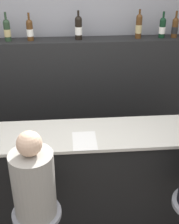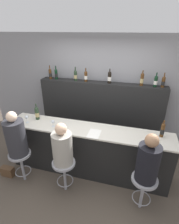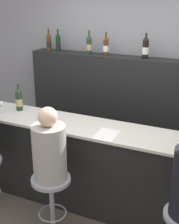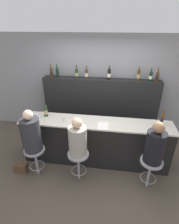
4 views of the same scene
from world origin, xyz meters
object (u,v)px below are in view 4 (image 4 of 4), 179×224
object	(u,v)px
wine_bottle_backbar_0	(51,72)
wine_bottle_backbar_2	(77,73)
wine_bottle_backbar_7	(157,76)
wine_bottle_backbar_6	(151,76)
wine_glass_0	(37,115)
bar_stool_middle	(78,159)
wine_bottle_counter_0	(46,110)
guest_seated_middle	(78,139)
wine_bottle_counter_1	(162,118)
guest_seated_right	(155,145)
wine_glass_1	(63,118)
wine_bottle_backbar_1	(57,72)
wine_bottle_backbar_3	(87,73)
wine_bottle_backbar_5	(139,75)
bar_stool_left	(35,154)
bar_stool_right	(151,166)
guest_seated_left	(31,134)
handbag	(21,168)
wine_bottle_backbar_4	(109,74)

from	to	relation	value
wine_bottle_backbar_0	wine_bottle_backbar_2	world-z (taller)	wine_bottle_backbar_0
wine_bottle_backbar_0	wine_bottle_backbar_7	size ratio (longest dim) A/B	1.05
wine_bottle_backbar_6	wine_bottle_backbar_7	world-z (taller)	wine_bottle_backbar_7
wine_glass_0	bar_stool_middle	xyz separation A→B (m)	(0.94, -0.48, -0.62)
wine_bottle_counter_0	wine_bottle_backbar_6	distance (m)	2.53
wine_bottle_backbar_2	guest_seated_middle	size ratio (longest dim) A/B	0.42
wine_bottle_counter_1	guest_seated_right	distance (m)	0.72
wine_glass_1	guest_seated_middle	xyz separation A→B (m)	(0.39, -0.48, -0.15)
wine_bottle_backbar_0	guest_seated_right	xyz separation A→B (m)	(2.33, -1.71, -0.71)
wine_bottle_backbar_1	wine_bottle_backbar_3	world-z (taller)	wine_bottle_backbar_1
wine_bottle_backbar_5	wine_bottle_backbar_2	bearing A→B (deg)	180.00
wine_bottle_backbar_7	guest_seated_middle	size ratio (longest dim) A/B	0.41
wine_bottle_backbar_5	wine_glass_1	size ratio (longest dim) A/B	2.48
wine_bottle_counter_0	wine_bottle_counter_1	world-z (taller)	wine_bottle_counter_0
wine_bottle_backbar_3	guest_seated_middle	world-z (taller)	wine_bottle_backbar_3
wine_bottle_backbar_0	wine_glass_1	xyz separation A→B (m)	(0.62, -1.23, -0.59)
wine_bottle_backbar_1	bar_stool_left	world-z (taller)	wine_bottle_backbar_1
wine_bottle_backbar_3	bar_stool_right	xyz separation A→B (m)	(1.43, -1.71, -1.18)
wine_bottle_counter_0	wine_glass_0	world-z (taller)	wine_bottle_counter_0
bar_stool_middle	guest_seated_right	xyz separation A→B (m)	(1.32, 0.00, 0.47)
guest_seated_right	wine_bottle_backbar_5	bearing A→B (deg)	96.25
wine_bottle_backbar_3	wine_glass_0	world-z (taller)	wine_bottle_backbar_3
wine_bottle_backbar_6	guest_seated_left	xyz separation A→B (m)	(-2.28, -1.71, -0.69)
wine_bottle_counter_0	wine_bottle_backbar_3	size ratio (longest dim) A/B	1.10
guest_seated_middle	wine_glass_1	bearing A→B (deg)	129.13
wine_bottle_backbar_6	wine_bottle_backbar_0	bearing A→B (deg)	180.00
handbag	wine_bottle_backbar_7	bearing A→B (deg)	31.35
guest_seated_right	guest_seated_left	bearing A→B (deg)	-180.00
wine_bottle_backbar_5	wine_glass_0	bearing A→B (deg)	-149.34
bar_stool_right	wine_glass_0	bearing A→B (deg)	168.10
wine_bottle_counter_1	bar_stool_middle	bearing A→B (deg)	-156.86
wine_bottle_backbar_5	guest_seated_left	world-z (taller)	wine_bottle_backbar_5
wine_bottle_backbar_4	guest_seated_right	world-z (taller)	wine_bottle_backbar_4
wine_bottle_backbar_4	wine_bottle_backbar_5	distance (m)	0.69
handbag	wine_bottle_counter_0	bearing A→B (deg)	57.69
bar_stool_left	guest_seated_middle	distance (m)	0.97
wine_glass_0	wine_bottle_backbar_7	bearing A→B (deg)	26.17
wine_bottle_backbar_3	guest_seated_left	xyz separation A→B (m)	(-0.76, -1.71, -0.69)
guest_seated_left	bar_stool_middle	xyz separation A→B (m)	(0.86, 0.00, -0.49)
wine_bottle_backbar_6	bar_stool_right	distance (m)	2.08
bar_stool_middle	bar_stool_right	xyz separation A→B (m)	(1.32, 0.00, 0.00)
guest_seated_middle	wine_bottle_backbar_3	bearing A→B (deg)	93.62
wine_bottle_backbar_4	guest_seated_left	world-z (taller)	wine_bottle_backbar_4
wine_bottle_backbar_1	wine_glass_0	world-z (taller)	wine_bottle_backbar_1
wine_bottle_backbar_4	wine_bottle_backbar_1	bearing A→B (deg)	180.00
wine_bottle_backbar_2	wine_bottle_backbar_6	bearing A→B (deg)	-0.00
wine_bottle_backbar_7	wine_bottle_backbar_6	bearing A→B (deg)	180.00
wine_bottle_backbar_6	handbag	bearing A→B (deg)	-147.24
guest_seated_right	wine_bottle_backbar_1	bearing A→B (deg)	141.81
wine_bottle_backbar_7	guest_seated_left	size ratio (longest dim) A/B	0.36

